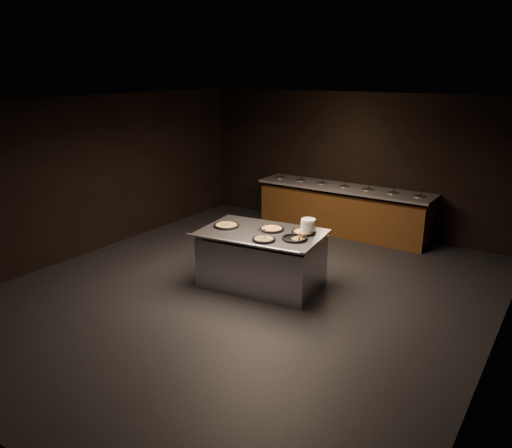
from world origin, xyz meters
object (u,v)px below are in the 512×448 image
Objects in this scene: pan_veggie_whole at (226,225)px; plate_stack at (308,226)px; serving_counter at (262,260)px; pan_cheese_whole at (272,229)px.

plate_stack is at bearing 18.58° from pan_veggie_whole.
plate_stack reaches higher than serving_counter.
pan_veggie_whole is at bearing -178.35° from serving_counter.
pan_cheese_whole is (0.71, 0.25, -0.00)m from pan_veggie_whole.
pan_cheese_whole is at bearing 19.58° from pan_veggie_whole.
serving_counter is 0.80m from pan_veggie_whole.
pan_veggie_whole is (-0.62, -0.10, 0.49)m from serving_counter.
serving_counter is 8.88× the size of plate_stack.
pan_veggie_whole is at bearing -160.42° from pan_cheese_whole.
plate_stack is at bearing 19.69° from serving_counter.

